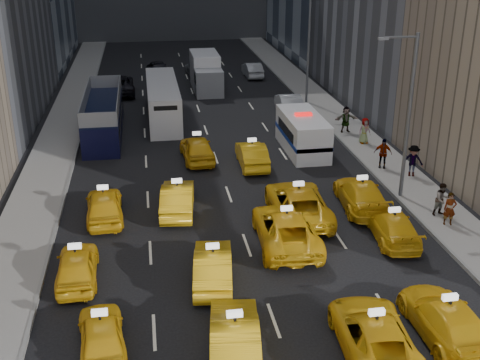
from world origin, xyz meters
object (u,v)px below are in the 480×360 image
at_px(nypd_van, 303,134).
at_px(city_bus, 163,101).
at_px(box_truck, 206,72).
at_px(double_decker, 103,114).
at_px(pedestrian_0, 450,209).

height_order(nypd_van, city_bus, city_bus).
bearing_deg(box_truck, double_decker, -120.43).
xyz_separation_m(nypd_van, city_bus, (-8.87, 9.09, 0.23)).
bearing_deg(nypd_van, double_decker, 154.15).
distance_m(nypd_van, pedestrian_0, 12.91).
bearing_deg(pedestrian_0, box_truck, 119.52).
xyz_separation_m(city_bus, pedestrian_0, (13.16, -21.27, -0.43)).
bearing_deg(double_decker, box_truck, 58.50).
bearing_deg(box_truck, nypd_van, -70.81).
bearing_deg(nypd_van, pedestrian_0, -73.34).
height_order(double_decker, box_truck, box_truck).
bearing_deg(city_bus, double_decker, -138.66).
distance_m(double_decker, box_truck, 15.05).
height_order(nypd_van, double_decker, double_decker).
relative_size(double_decker, city_bus, 0.96).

